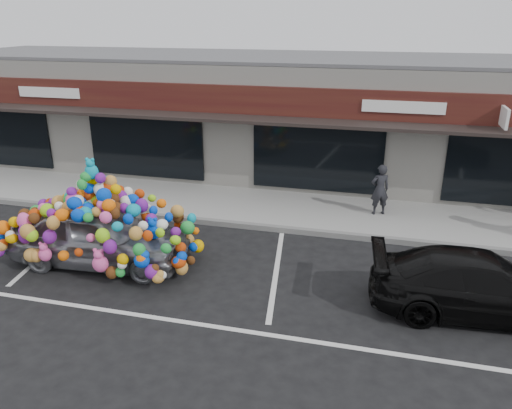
# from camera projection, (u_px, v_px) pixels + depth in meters

# --- Properties ---
(ground) EXTENTS (90.00, 90.00, 0.00)m
(ground) POSITION_uv_depth(u_px,v_px,m) (164.00, 262.00, 12.31)
(ground) COLOR black
(ground) RESTS_ON ground
(shop_building) EXTENTS (24.00, 7.20, 4.31)m
(shop_building) POSITION_uv_depth(u_px,v_px,m) (251.00, 113.00, 19.18)
(shop_building) COLOR white
(shop_building) RESTS_ON ground
(sidewalk) EXTENTS (26.00, 3.00, 0.15)m
(sidewalk) POSITION_uv_depth(u_px,v_px,m) (215.00, 203.00, 15.91)
(sidewalk) COLOR #9C9B96
(sidewalk) RESTS_ON ground
(kerb) EXTENTS (26.00, 0.18, 0.16)m
(kerb) POSITION_uv_depth(u_px,v_px,m) (199.00, 221.00, 14.55)
(kerb) COLOR slate
(kerb) RESTS_ON ground
(parking_stripe_left) EXTENTS (0.73, 4.37, 0.01)m
(parking_stripe_left) POSITION_uv_depth(u_px,v_px,m) (55.00, 244.00, 13.23)
(parking_stripe_left) COLOR silver
(parking_stripe_left) RESTS_ON ground
(parking_stripe_mid) EXTENTS (0.73, 4.37, 0.01)m
(parking_stripe_mid) POSITION_uv_depth(u_px,v_px,m) (276.00, 271.00, 11.85)
(parking_stripe_mid) COLOR silver
(parking_stripe_mid) RESTS_ON ground
(lane_line) EXTENTS (14.00, 0.12, 0.01)m
(lane_line) POSITION_uv_depth(u_px,v_px,m) (210.00, 326.00, 9.77)
(lane_line) COLOR silver
(lane_line) RESTS_ON ground
(toy_car) EXTENTS (3.12, 4.70, 2.68)m
(toy_car) POSITION_uv_depth(u_px,v_px,m) (99.00, 229.00, 11.95)
(toy_car) COLOR gray
(toy_car) RESTS_ON ground
(black_sedan) EXTENTS (2.11, 4.51, 1.27)m
(black_sedan) POSITION_uv_depth(u_px,v_px,m) (481.00, 285.00, 10.00)
(black_sedan) COLOR black
(black_sedan) RESTS_ON ground
(pedestrian_a) EXTENTS (0.65, 0.55, 1.52)m
(pedestrian_a) POSITION_uv_depth(u_px,v_px,m) (380.00, 190.00, 14.60)
(pedestrian_a) COLOR black
(pedestrian_a) RESTS_ON sidewalk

